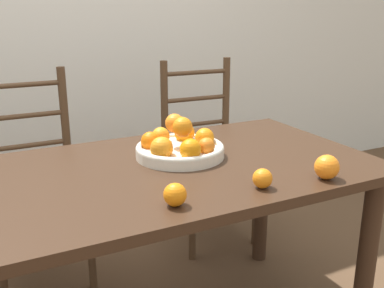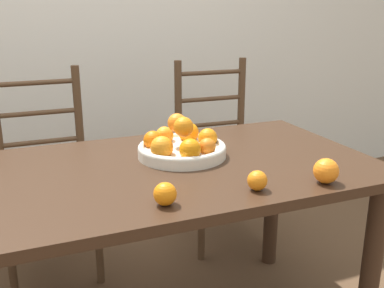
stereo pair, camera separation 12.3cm
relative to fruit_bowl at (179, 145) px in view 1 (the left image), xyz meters
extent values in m
cube|color=#382316|center=(-0.15, -0.08, -0.06)|extent=(1.61, 0.83, 0.03)
cylinder|color=#382316|center=(0.57, -0.41, -0.42)|extent=(0.07, 0.07, 0.69)
cylinder|color=#382316|center=(0.57, 0.26, -0.42)|extent=(0.07, 0.07, 0.69)
cylinder|color=silver|center=(0.00, 0.00, -0.03)|extent=(0.33, 0.33, 0.04)
torus|color=silver|center=(0.00, 0.00, -0.01)|extent=(0.33, 0.33, 0.02)
sphere|color=orange|center=(0.11, 0.01, 0.01)|extent=(0.07, 0.07, 0.07)
sphere|color=orange|center=(0.06, 0.09, 0.02)|extent=(0.08, 0.08, 0.08)
sphere|color=orange|center=(-0.03, 0.10, 0.01)|extent=(0.07, 0.07, 0.07)
sphere|color=orange|center=(-0.09, 0.06, 0.01)|extent=(0.07, 0.07, 0.07)
sphere|color=orange|center=(-0.09, -0.05, 0.02)|extent=(0.08, 0.08, 0.08)
sphere|color=orange|center=(-0.01, -0.11, 0.02)|extent=(0.08, 0.08, 0.08)
sphere|color=orange|center=(0.06, -0.09, 0.01)|extent=(0.06, 0.06, 0.06)
sphere|color=orange|center=(0.01, 0.00, 0.08)|extent=(0.06, 0.06, 0.06)
sphere|color=orange|center=(-0.01, 0.02, 0.08)|extent=(0.07, 0.07, 0.07)
sphere|color=orange|center=(-0.01, -0.05, 0.08)|extent=(0.07, 0.07, 0.07)
sphere|color=orange|center=(0.33, -0.41, 0.00)|extent=(0.08, 0.08, 0.08)
sphere|color=orange|center=(0.10, -0.38, -0.01)|extent=(0.06, 0.06, 0.06)
sphere|color=orange|center=(-0.19, -0.38, -0.01)|extent=(0.07, 0.07, 0.07)
cylinder|color=#513823|center=(-0.64, 0.40, -0.53)|extent=(0.04, 0.04, 0.46)
cylinder|color=#513823|center=(-0.26, 0.40, -0.53)|extent=(0.04, 0.04, 0.46)
cylinder|color=#513823|center=(-0.26, 0.76, -0.27)|extent=(0.04, 0.04, 0.98)
cube|color=#513823|center=(-0.45, 0.58, -0.29)|extent=(0.42, 0.40, 0.04)
cylinder|color=#513823|center=(-0.45, 0.76, -0.15)|extent=(0.38, 0.02, 0.02)
cylinder|color=#513823|center=(-0.45, 0.76, 0.00)|extent=(0.38, 0.02, 0.02)
cylinder|color=#513823|center=(-0.45, 0.76, 0.14)|extent=(0.38, 0.02, 0.02)
cylinder|color=#513823|center=(0.26, 0.41, -0.53)|extent=(0.04, 0.04, 0.46)
cylinder|color=#513823|center=(0.64, 0.39, -0.53)|extent=(0.04, 0.04, 0.46)
cylinder|color=#513823|center=(0.27, 0.77, -0.27)|extent=(0.04, 0.04, 0.98)
cylinder|color=#513823|center=(0.65, 0.75, -0.27)|extent=(0.04, 0.04, 0.98)
cube|color=#513823|center=(0.46, 0.58, -0.29)|extent=(0.44, 0.42, 0.04)
cylinder|color=#513823|center=(0.46, 0.76, -0.15)|extent=(0.38, 0.04, 0.02)
cylinder|color=#513823|center=(0.46, 0.76, 0.00)|extent=(0.38, 0.04, 0.02)
cylinder|color=#513823|center=(0.46, 0.76, 0.14)|extent=(0.38, 0.04, 0.02)
camera|label=1|loc=(-0.67, -1.43, 0.49)|focal=42.00mm
camera|label=2|loc=(-0.56, -1.48, 0.49)|focal=42.00mm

